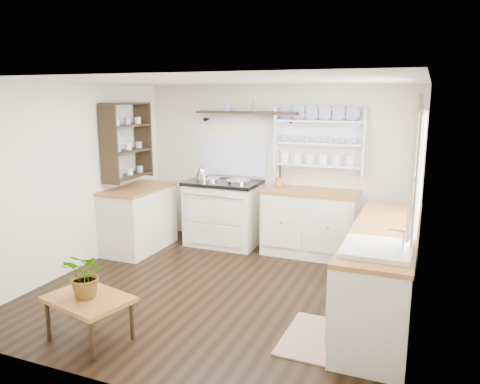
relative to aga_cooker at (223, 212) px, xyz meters
The scene contains 19 objects.
floor 1.78m from the aga_cooker, 66.30° to the right, with size 4.00×3.80×0.01m, color black.
wall_back 1.02m from the aga_cooker, 25.61° to the left, with size 4.00×0.02×2.30m, color silver.
wall_right 3.18m from the aga_cooker, 30.27° to the right, with size 0.02×3.80×2.30m, color silver.
wall_left 2.15m from the aga_cooker, 129.87° to the right, with size 0.02×3.80×2.30m, color silver.
ceiling 2.50m from the aga_cooker, 66.30° to the right, with size 4.00×3.80×0.01m, color white.
window 3.19m from the aga_cooker, 28.29° to the right, with size 0.08×1.55×1.22m.
aga_cooker is the anchor object (origin of this frame).
back_cabinets 1.29m from the aga_cooker, ahead, with size 1.27×0.63×0.90m.
right_cabinets 2.80m from the aga_cooker, 31.60° to the right, with size 0.62×2.43×0.90m.
belfast_sink 3.28m from the aga_cooker, 42.89° to the right, with size 0.55×0.60×0.45m.
left_cabinets 1.21m from the aga_cooker, 146.48° to the right, with size 0.62×1.13×0.90m.
plate_rack 1.74m from the aga_cooker, 12.37° to the left, with size 1.20×0.22×0.90m.
high_shelf 1.47m from the aga_cooker, 35.68° to the left, with size 1.50×0.29×0.16m.
left_shelving 1.71m from the aga_cooker, 149.81° to the right, with size 0.28×0.80×1.05m, color black.
kettle 0.63m from the aga_cooker, 156.85° to the right, with size 0.17×0.17×0.21m, color silver, non-canonical shape.
utensil_crock 0.95m from the aga_cooker, ahead, with size 0.10×0.10×0.12m, color #AE643F.
center_table 2.97m from the aga_cooker, 89.78° to the right, with size 0.84×0.68×0.40m.
potted_plant 2.97m from the aga_cooker, 89.78° to the right, with size 0.38×0.33×0.42m, color #3F7233.
floor_rug 2.95m from the aga_cooker, 49.35° to the right, with size 0.55×0.85×0.02m, color #966F57.
Camera 1 is at (2.04, -4.49, 2.16)m, focal length 35.00 mm.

